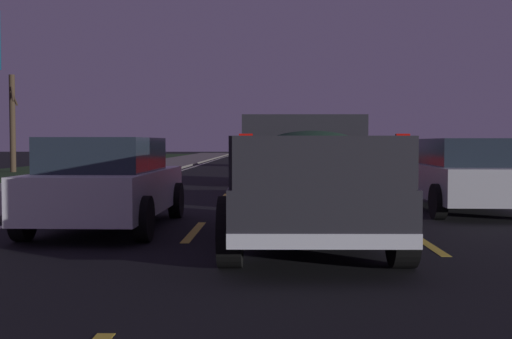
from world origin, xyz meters
The scene contains 9 objects.
ground centered at (27.00, 0.00, 0.00)m, with size 144.00×144.00×0.00m, color black.
sidewalk_shoulder centered at (27.00, 7.45, 0.06)m, with size 108.00×4.00×0.12m, color slate.
lane_markings centered at (29.66, 3.09, 0.00)m, with size 108.00×7.04×0.01m.
pickup_truck centered at (9.17, 0.00, 0.98)m, with size 5.46×2.34×1.87m.
sedan_black centered at (36.08, -3.31, 0.78)m, with size 4.43×2.07×1.54m.
sedan_white centered at (10.65, 3.25, 0.78)m, with size 4.42×2.05×1.54m.
sedan_silver centered at (13.45, -3.60, 0.78)m, with size 4.44×2.09×1.54m.
sedan_red centered at (22.05, 0.05, 0.78)m, with size 4.43×2.08×1.54m.
bare_tree_far centered at (30.89, 13.19, 2.50)m, with size 1.53×0.95×4.77m.
Camera 1 is at (-0.05, 0.49, 1.46)m, focal length 44.68 mm.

